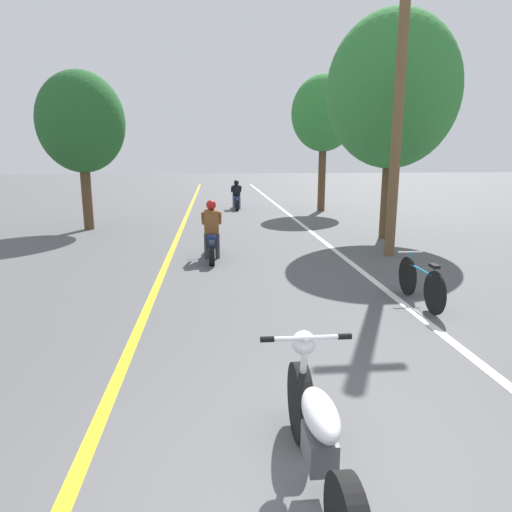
{
  "coord_description": "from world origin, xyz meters",
  "views": [
    {
      "loc": [
        -0.6,
        -2.5,
        2.42
      ],
      "look_at": [
        0.03,
        4.32,
        0.9
      ],
      "focal_mm": 32.0,
      "sensor_mm": 36.0,
      "label": 1
    }
  ],
  "objects_px": {
    "roadside_tree_left": "(81,123)",
    "bicycle_parked": "(420,282)",
    "roadside_tree_right_far": "(324,114)",
    "motorcycle_foreground": "(318,437)",
    "roadside_tree_right_near": "(393,91)",
    "motorcycle_rider_far": "(236,198)",
    "utility_pole": "(399,92)",
    "motorcycle_rider_lead": "(212,236)"
  },
  "relations": [
    {
      "from": "roadside_tree_right_far",
      "to": "motorcycle_rider_far",
      "type": "bearing_deg",
      "value": 163.79
    },
    {
      "from": "roadside_tree_right_near",
      "to": "bicycle_parked",
      "type": "relative_size",
      "value": 3.73
    },
    {
      "from": "roadside_tree_right_near",
      "to": "motorcycle_rider_far",
      "type": "xyz_separation_m",
      "value": [
        -4.01,
        7.85,
        -3.66
      ]
    },
    {
      "from": "roadside_tree_right_far",
      "to": "motorcycle_rider_far",
      "type": "xyz_separation_m",
      "value": [
        -3.68,
        1.07,
        -3.6
      ]
    },
    {
      "from": "roadside_tree_right_near",
      "to": "roadside_tree_left",
      "type": "relative_size",
      "value": 1.26
    },
    {
      "from": "roadside_tree_left",
      "to": "motorcycle_rider_lead",
      "type": "bearing_deg",
      "value": -49.31
    },
    {
      "from": "motorcycle_foreground",
      "to": "bicycle_parked",
      "type": "bearing_deg",
      "value": 57.01
    },
    {
      "from": "roadside_tree_right_far",
      "to": "bicycle_parked",
      "type": "height_order",
      "value": "roadside_tree_right_far"
    },
    {
      "from": "utility_pole",
      "to": "roadside_tree_right_near",
      "type": "distance_m",
      "value": 2.54
    },
    {
      "from": "roadside_tree_right_far",
      "to": "bicycle_parked",
      "type": "relative_size",
      "value": 3.38
    },
    {
      "from": "roadside_tree_left",
      "to": "motorcycle_foreground",
      "type": "bearing_deg",
      "value": -68.95
    },
    {
      "from": "roadside_tree_left",
      "to": "motorcycle_rider_far",
      "type": "height_order",
      "value": "roadside_tree_left"
    },
    {
      "from": "roadside_tree_left",
      "to": "roadside_tree_right_near",
      "type": "bearing_deg",
      "value": -15.07
    },
    {
      "from": "motorcycle_rider_lead",
      "to": "bicycle_parked",
      "type": "xyz_separation_m",
      "value": [
        3.43,
        -3.78,
        -0.16
      ]
    },
    {
      "from": "roadside_tree_left",
      "to": "motorcycle_rider_lead",
      "type": "distance_m",
      "value": 6.9
    },
    {
      "from": "motorcycle_foreground",
      "to": "motorcycle_rider_far",
      "type": "bearing_deg",
      "value": 88.95
    },
    {
      "from": "motorcycle_rider_lead",
      "to": "roadside_tree_right_far",
      "type": "bearing_deg",
      "value": 62.13
    },
    {
      "from": "roadside_tree_right_near",
      "to": "motorcycle_rider_far",
      "type": "bearing_deg",
      "value": 117.08
    },
    {
      "from": "motorcycle_rider_far",
      "to": "bicycle_parked",
      "type": "distance_m",
      "value": 14.1
    },
    {
      "from": "utility_pole",
      "to": "motorcycle_foreground",
      "type": "distance_m",
      "value": 9.18
    },
    {
      "from": "roadside_tree_right_near",
      "to": "motorcycle_rider_lead",
      "type": "height_order",
      "value": "roadside_tree_right_near"
    },
    {
      "from": "roadside_tree_right_near",
      "to": "motorcycle_foreground",
      "type": "xyz_separation_m",
      "value": [
        -4.34,
        -10.15,
        -3.72
      ]
    },
    {
      "from": "motorcycle_rider_lead",
      "to": "motorcycle_rider_far",
      "type": "distance_m",
      "value": 10.18
    },
    {
      "from": "roadside_tree_right_far",
      "to": "roadside_tree_left",
      "type": "bearing_deg",
      "value": -154.13
    },
    {
      "from": "roadside_tree_right_near",
      "to": "bicycle_parked",
      "type": "xyz_separation_m",
      "value": [
        -1.69,
        -6.06,
        -3.79
      ]
    },
    {
      "from": "bicycle_parked",
      "to": "roadside_tree_right_far",
      "type": "bearing_deg",
      "value": 83.98
    },
    {
      "from": "utility_pole",
      "to": "motorcycle_rider_lead",
      "type": "bearing_deg",
      "value": 178.45
    },
    {
      "from": "roadside_tree_left",
      "to": "motorcycle_foreground",
      "type": "distance_m",
      "value": 13.85
    },
    {
      "from": "roadside_tree_left",
      "to": "bicycle_parked",
      "type": "relative_size",
      "value": 2.96
    },
    {
      "from": "bicycle_parked",
      "to": "utility_pole",
      "type": "bearing_deg",
      "value": 76.08
    },
    {
      "from": "utility_pole",
      "to": "motorcycle_foreground",
      "type": "relative_size",
      "value": 3.54
    },
    {
      "from": "motorcycle_foreground",
      "to": "roadside_tree_right_near",
      "type": "bearing_deg",
      "value": 66.83
    },
    {
      "from": "roadside_tree_right_far",
      "to": "motorcycle_foreground",
      "type": "relative_size",
      "value": 2.72
    },
    {
      "from": "roadside_tree_right_near",
      "to": "bicycle_parked",
      "type": "height_order",
      "value": "roadside_tree_right_near"
    },
    {
      "from": "utility_pole",
      "to": "motorcycle_rider_far",
      "type": "bearing_deg",
      "value": 107.54
    },
    {
      "from": "roadside_tree_right_near",
      "to": "motorcycle_foreground",
      "type": "height_order",
      "value": "roadside_tree_right_near"
    },
    {
      "from": "bicycle_parked",
      "to": "motorcycle_rider_lead",
      "type": "bearing_deg",
      "value": 132.21
    },
    {
      "from": "roadside_tree_left",
      "to": "motorcycle_rider_far",
      "type": "bearing_deg",
      "value": 45.99
    },
    {
      "from": "motorcycle_foreground",
      "to": "bicycle_parked",
      "type": "xyz_separation_m",
      "value": [
        2.66,
        4.09,
        -0.07
      ]
    },
    {
      "from": "roadside_tree_right_near",
      "to": "roadside_tree_right_far",
      "type": "bearing_deg",
      "value": 92.8
    },
    {
      "from": "motorcycle_rider_lead",
      "to": "roadside_tree_left",
      "type": "bearing_deg",
      "value": 130.69
    },
    {
      "from": "roadside_tree_right_far",
      "to": "roadside_tree_left",
      "type": "relative_size",
      "value": 1.14
    }
  ]
}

